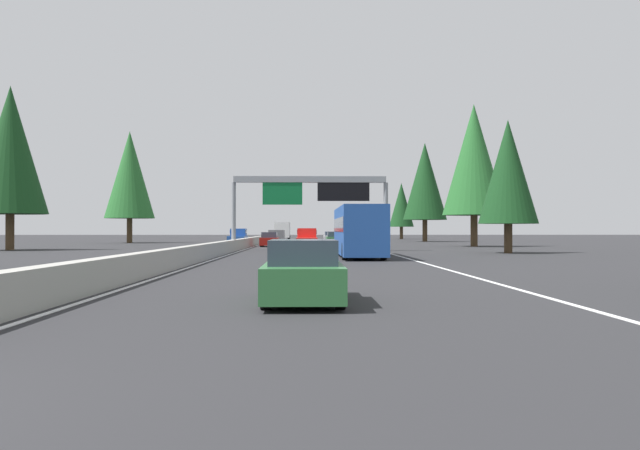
# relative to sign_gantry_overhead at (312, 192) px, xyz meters

# --- Properties ---
(ground_plane) EXTENTS (320.00, 320.00, 0.00)m
(ground_plane) POSITION_rel_sign_gantry_overhead_xyz_m (13.09, 6.04, -4.80)
(ground_plane) COLOR #262628
(median_barrier) EXTENTS (180.00, 0.56, 0.90)m
(median_barrier) POSITION_rel_sign_gantry_overhead_xyz_m (33.09, 6.34, -4.35)
(median_barrier) COLOR #9E9B93
(median_barrier) RESTS_ON ground
(shoulder_stripe_right) EXTENTS (160.00, 0.16, 0.01)m
(shoulder_stripe_right) POSITION_rel_sign_gantry_overhead_xyz_m (23.09, -5.48, -4.80)
(shoulder_stripe_right) COLOR silver
(shoulder_stripe_right) RESTS_ON ground
(shoulder_stripe_median) EXTENTS (160.00, 0.16, 0.01)m
(shoulder_stripe_median) POSITION_rel_sign_gantry_overhead_xyz_m (23.09, 5.79, -4.80)
(shoulder_stripe_median) COLOR silver
(shoulder_stripe_median) RESTS_ON ground
(sign_gantry_overhead) EXTENTS (0.50, 12.68, 6.03)m
(sign_gantry_overhead) POSITION_rel_sign_gantry_overhead_xyz_m (0.00, 0.00, 0.00)
(sign_gantry_overhead) COLOR gray
(sign_gantry_overhead) RESTS_ON ground
(sedan_far_left) EXTENTS (4.40, 1.80, 1.47)m
(sedan_far_left) POSITION_rel_sign_gantry_overhead_xyz_m (-37.27, 0.61, -4.12)
(sedan_far_left) COLOR #2D6B38
(sedan_far_left) RESTS_ON ground
(bus_mid_center) EXTENTS (11.50, 2.55, 3.10)m
(bus_mid_center) POSITION_rel_sign_gantry_overhead_xyz_m (-11.99, -2.76, -3.09)
(bus_mid_center) COLOR #1E4793
(bus_mid_center) RESTS_ON ground
(sedan_distant_a) EXTENTS (4.40, 1.80, 1.47)m
(sedan_distant_a) POSITION_rel_sign_gantry_overhead_xyz_m (13.91, 4.20, -4.12)
(sedan_distant_a) COLOR maroon
(sedan_distant_a) RESTS_ON ground
(box_truck_far_center) EXTENTS (8.50, 2.40, 2.95)m
(box_truck_far_center) POSITION_rel_sign_gantry_overhead_xyz_m (56.04, 4.35, -3.19)
(box_truck_far_center) COLOR white
(box_truck_far_center) RESTS_ON ground
(sedan_distant_b) EXTENTS (4.40, 1.80, 1.47)m
(sedan_distant_b) POSITION_rel_sign_gantry_overhead_xyz_m (41.22, -3.04, -4.12)
(sedan_distant_b) COLOR silver
(sedan_distant_b) RESTS_ON ground
(minivan_far_right) EXTENTS (5.00, 1.95, 1.69)m
(minivan_far_right) POSITION_rel_sign_gantry_overhead_xyz_m (32.02, 4.25, -3.85)
(minivan_far_right) COLOR slate
(minivan_far_right) RESTS_ON ground
(pickup_near_center) EXTENTS (5.60, 2.00, 1.86)m
(pickup_near_center) POSITION_rel_sign_gantry_overhead_xyz_m (11.17, 0.40, -3.89)
(pickup_near_center) COLOR red
(pickup_near_center) RESTS_ON ground
(sedan_mid_right) EXTENTS (4.40, 1.80, 1.47)m
(sedan_mid_right) POSITION_rel_sign_gantry_overhead_xyz_m (21.32, -2.75, -4.12)
(sedan_mid_right) COLOR #2D6B38
(sedan_mid_right) RESTS_ON ground
(oncoming_near) EXTENTS (5.60, 2.00, 1.86)m
(oncoming_near) POSITION_rel_sign_gantry_overhead_xyz_m (26.89, 8.75, -3.89)
(oncoming_near) COLOR #1E4793
(oncoming_near) RESTS_ON ground
(conifer_right_near) EXTENTS (4.31, 4.31, 9.80)m
(conifer_right_near) POSITION_rel_sign_gantry_overhead_xyz_m (-5.30, -14.30, 1.15)
(conifer_right_near) COLOR #4C3823
(conifer_right_near) RESTS_ON ground
(conifer_right_mid) EXTENTS (6.43, 6.43, 14.61)m
(conifer_right_mid) POSITION_rel_sign_gantry_overhead_xyz_m (13.58, -16.73, 4.09)
(conifer_right_mid) COLOR #4C3823
(conifer_right_mid) RESTS_ON ground
(conifer_right_far) EXTENTS (6.37, 6.37, 14.48)m
(conifer_right_far) POSITION_rel_sign_gantry_overhead_xyz_m (42.00, -16.94, 4.00)
(conifer_right_far) COLOR #4C3823
(conifer_right_far) RESTS_ON ground
(conifer_right_distant) EXTENTS (4.59, 4.59, 10.43)m
(conifer_right_distant) POSITION_rel_sign_gantry_overhead_xyz_m (67.69, -17.31, 1.54)
(conifer_right_distant) COLOR #4C3823
(conifer_right_distant) RESTS_ON ground
(conifer_left_near) EXTENTS (6.09, 6.09, 13.85)m
(conifer_left_near) POSITION_rel_sign_gantry_overhead_xyz_m (2.57, 25.35, 3.62)
(conifer_left_near) COLOR #4C3823
(conifer_left_near) RESTS_ON ground
(conifer_left_mid) EXTENTS (6.47, 6.47, 14.70)m
(conifer_left_mid) POSITION_rel_sign_gantry_overhead_xyz_m (33.31, 23.64, 4.14)
(conifer_left_mid) COLOR #4C3823
(conifer_left_mid) RESTS_ON ground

